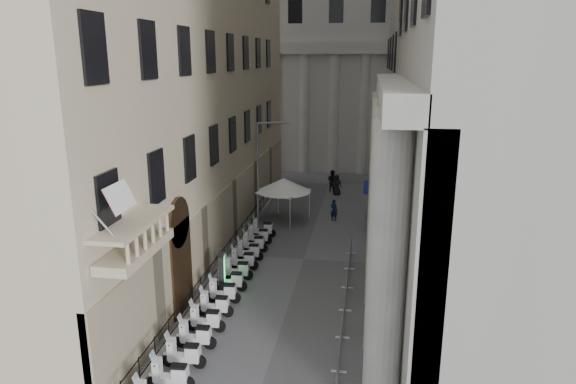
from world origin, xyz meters
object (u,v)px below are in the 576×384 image
(security_tent, at_px, (280,183))
(street_lamp, at_px, (261,164))
(pedestrian_b, at_px, (332,181))
(info_kiosk, at_px, (222,273))
(pedestrian_a, at_px, (334,210))

(security_tent, relative_size, street_lamp, 0.54)
(street_lamp, relative_size, pedestrian_b, 3.76)
(security_tent, relative_size, pedestrian_b, 2.04)
(security_tent, relative_size, info_kiosk, 1.94)
(security_tent, height_order, street_lamp, street_lamp)
(street_lamp, bearing_deg, security_tent, 19.49)
(security_tent, xyz_separation_m, pedestrian_b, (3.32, 8.44, -1.72))
(street_lamp, distance_m, info_kiosk, 12.18)
(pedestrian_a, bearing_deg, info_kiosk, 92.00)
(security_tent, xyz_separation_m, street_lamp, (-1.13, -1.09, 1.62))
(street_lamp, distance_m, pedestrian_b, 11.03)
(street_lamp, xyz_separation_m, pedestrian_a, (5.21, 1.00, -3.50))
(info_kiosk, relative_size, pedestrian_b, 1.05)
(security_tent, bearing_deg, pedestrian_a, -1.27)
(security_tent, xyz_separation_m, pedestrian_a, (4.08, -0.09, -1.89))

